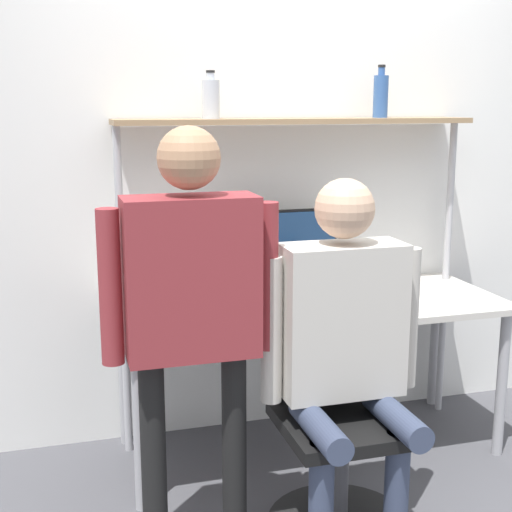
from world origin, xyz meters
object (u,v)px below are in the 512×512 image
cell_phone (367,306)px  person_seated (345,333)px  person_standing (191,294)px  laptop (307,295)px  bottle_blue (381,95)px  office_chair (337,461)px  bottle_clear (211,98)px  monitor (274,246)px

cell_phone → person_seated: size_ratio=0.11×
cell_phone → person_standing: (-0.91, -0.53, 0.26)m
laptop → person_standing: person_standing is taller
person_seated → bottle_blue: 1.39m
laptop → cell_phone: (0.27, -0.04, -0.06)m
office_chair → bottle_clear: size_ratio=4.41×
laptop → bottle_blue: (0.49, 0.33, 0.87)m
laptop → office_chair: laptop is taller
cell_phone → bottle_clear: 1.18m
laptop → cell_phone: bearing=-8.1°
laptop → bottle_blue: bearing=34.3°
person_seated → person_standing: bearing=176.1°
laptop → monitor: bearing=99.3°
monitor → office_chair: size_ratio=0.69×
cell_phone → office_chair: bearing=-123.9°
person_standing → monitor: bearing=57.1°
person_seated → person_standing: person_standing is taller
person_seated → bottle_blue: size_ratio=5.54×
office_chair → person_seated: 0.53m
bottle_clear → cell_phone: bearing=-30.6°
monitor → person_standing: (-0.58, -0.89, 0.03)m
office_chair → bottle_blue: bearing=57.8°
bottle_clear → bottle_blue: bottle_blue is taller
monitor → office_chair: 1.12m
monitor → bottle_clear: bottle_clear is taller
monitor → person_seated: (-0.02, -0.93, -0.14)m
person_standing → office_chair: bearing=0.8°
monitor → cell_phone: monitor is taller
bottle_clear → monitor: bearing=-0.7°
person_seated → bottle_clear: bottle_clear is taller
person_seated → person_standing: 0.59m
cell_phone → office_chair: (-0.35, -0.52, -0.45)m
person_standing → bottle_blue: (1.12, 0.90, 0.68)m
bottle_blue → cell_phone: bearing=-119.8°
laptop → cell_phone: 0.28m
office_chair → person_standing: size_ratio=0.60×
cell_phone → bottle_blue: bottle_blue is taller
bottle_clear → office_chair: bearing=-72.6°
cell_phone → person_standing: size_ratio=0.10×
cell_phone → person_seated: 0.67m
bottle_blue → office_chair: bearing=-122.2°
monitor → bottle_clear: (-0.30, 0.00, 0.69)m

